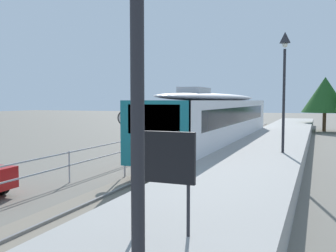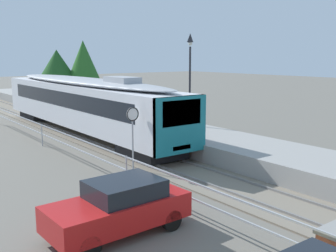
# 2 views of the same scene
# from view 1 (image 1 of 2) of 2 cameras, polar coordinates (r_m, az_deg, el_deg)

# --- Properties ---
(ground_plane) EXTENTS (160.00, 160.00, 0.00)m
(ground_plane) POSITION_cam_1_polar(r_m,az_deg,el_deg) (24.14, 0.20, -3.84)
(ground_plane) COLOR #6B665B
(track_rails) EXTENTS (3.20, 60.00, 0.14)m
(track_rails) POSITION_cam_1_polar(r_m,az_deg,el_deg) (23.22, 7.12, -4.09)
(track_rails) COLOR slate
(track_rails) RESTS_ON ground
(commuter_train) EXTENTS (2.82, 20.14, 3.74)m
(commuter_train) POSITION_cam_1_polar(r_m,az_deg,el_deg) (23.69, 7.58, 1.20)
(commuter_train) COLOR silver
(commuter_train) RESTS_ON track_rails
(station_platform) EXTENTS (3.90, 60.00, 0.90)m
(station_platform) POSITION_cam_1_polar(r_m,az_deg,el_deg) (22.58, 15.15, -3.36)
(station_platform) COLOR #999691
(station_platform) RESTS_ON ground
(platform_lamp_mid_platform) EXTENTS (0.34, 0.34, 5.35)m
(platform_lamp_mid_platform) POSITION_cam_1_polar(r_m,az_deg,el_deg) (17.67, 17.11, 8.20)
(platform_lamp_mid_platform) COLOR #232328
(platform_lamp_mid_platform) RESTS_ON station_platform
(platform_notice_board) EXTENTS (1.20, 0.08, 1.80)m
(platform_notice_board) POSITION_cam_1_polar(r_m,az_deg,el_deg) (6.64, -0.85, -5.22)
(platform_notice_board) COLOR #232328
(platform_notice_board) RESTS_ON station_platform
(speed_limit_sign) EXTENTS (0.61, 0.10, 2.81)m
(speed_limit_sign) POSITION_cam_1_polar(r_m,az_deg,el_deg) (16.05, -6.62, -0.13)
(speed_limit_sign) COLOR #9EA0A5
(speed_limit_sign) RESTS_ON ground
(carpark_fence) EXTENTS (0.06, 36.06, 1.25)m
(carpark_fence) POSITION_cam_1_polar(r_m,az_deg,el_deg) (15.42, -14.65, -4.94)
(carpark_fence) COLOR #9EA0A5
(carpark_fence) RESTS_ON ground
(tree_behind_carpark) EXTENTS (4.68, 4.68, 5.68)m
(tree_behind_carpark) POSITION_cam_1_polar(r_m,az_deg,el_deg) (42.79, 22.55, 4.36)
(tree_behind_carpark) COLOR brown
(tree_behind_carpark) RESTS_ON ground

